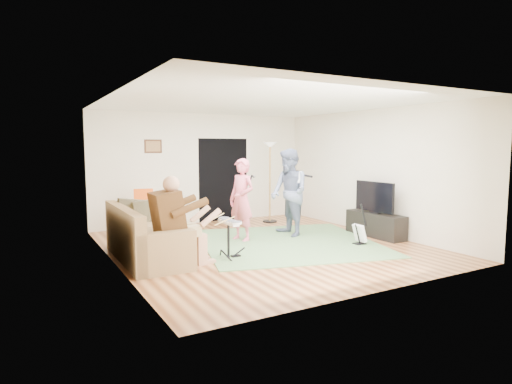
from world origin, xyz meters
TOP-DOWN VIEW (x-y plane):
  - floor at (0.00, 0.00)m, footprint 6.00×6.00m
  - walls at (0.00, 0.00)m, footprint 5.50×6.00m
  - ceiling at (0.00, 0.00)m, footprint 6.00×6.00m
  - window_blinds at (-2.74, 0.20)m, footprint 0.00×2.05m
  - doorway at (0.55, 2.99)m, footprint 2.10×0.00m
  - picture_frame at (-1.25, 2.99)m, footprint 0.42×0.03m
  - area_rug at (0.55, -0.00)m, footprint 4.06×4.09m
  - sofa at (-2.30, 0.14)m, footprint 0.92×2.23m
  - drummer at (-1.86, -0.51)m, footprint 0.94×0.52m
  - drum_kit at (-1.00, -0.51)m, footprint 0.37×0.66m
  - singer at (-0.15, 0.63)m, footprint 0.57×0.70m
  - microphone at (0.05, 0.63)m, footprint 0.06×0.06m
  - guitarist at (0.94, 0.55)m, footprint 0.77×0.95m
  - guitar_held at (1.14, 0.55)m, footprint 0.29×0.61m
  - guitar_spare at (1.66, -0.83)m, footprint 0.29×0.26m
  - torchiere_lamp at (1.46, 2.19)m, footprint 0.36×0.36m
  - dining_chair at (-1.76, 2.02)m, footprint 0.51×0.53m
  - tv_cabinet at (2.50, -0.40)m, footprint 0.40×1.40m
  - television at (2.45, -0.40)m, footprint 0.06×1.03m

SIDE VIEW (x-z plane):
  - floor at x=0.00m, z-range 0.00..0.00m
  - area_rug at x=0.55m, z-range 0.00..0.02m
  - guitar_spare at x=1.66m, z-range -0.17..0.63m
  - tv_cabinet at x=2.50m, z-range 0.00..0.50m
  - drum_kit at x=-1.00m, z-range -0.04..0.64m
  - sofa at x=-2.30m, z-range -0.15..0.75m
  - dining_chair at x=-1.76m, z-range -0.14..0.85m
  - drummer at x=-1.86m, z-range -0.16..1.28m
  - singer at x=-0.15m, z-range 0.00..1.66m
  - television at x=2.45m, z-range 0.54..1.16m
  - guitarist at x=0.94m, z-range 0.00..1.85m
  - doorway at x=0.55m, z-range 0.00..2.10m
  - microphone at x=0.05m, z-range 1.12..1.36m
  - guitar_held at x=1.14m, z-range 1.13..1.39m
  - walls at x=0.00m, z-range 0.00..2.70m
  - torchiere_lamp at x=1.46m, z-range 0.37..2.37m
  - window_blinds at x=-2.74m, z-range 0.53..2.58m
  - picture_frame at x=-1.25m, z-range 1.74..2.06m
  - ceiling at x=0.00m, z-range 2.70..2.70m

